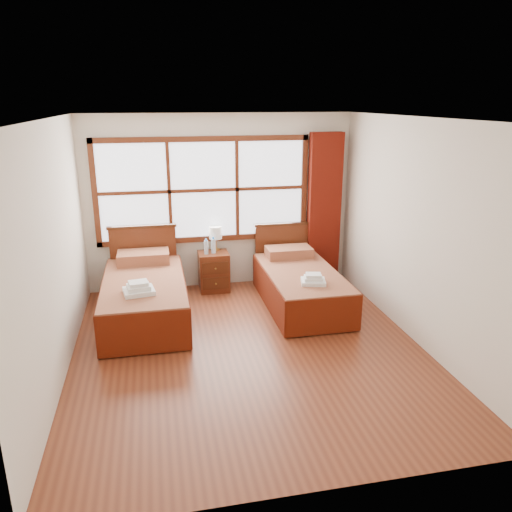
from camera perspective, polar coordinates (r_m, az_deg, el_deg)
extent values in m
plane|color=brown|center=(5.90, -0.78, -10.70)|extent=(4.50, 4.50, 0.00)
plane|color=white|center=(5.20, -0.91, 15.45)|extent=(4.50, 4.50, 0.00)
plane|color=silver|center=(7.56, -4.10, 6.14)|extent=(4.00, 0.00, 4.00)
plane|color=silver|center=(5.41, -22.12, 0.23)|extent=(0.00, 4.50, 4.50)
plane|color=silver|center=(6.09, 17.98, 2.52)|extent=(0.00, 4.50, 4.50)
cube|color=white|center=(7.47, -6.02, 7.50)|extent=(3.00, 0.02, 1.40)
cube|color=#582613|center=(7.61, -5.83, 1.99)|extent=(3.16, 0.06, 0.08)
cube|color=#582613|center=(7.36, -6.19, 13.16)|extent=(3.16, 0.06, 0.08)
cube|color=#582613|center=(7.46, -17.93, 6.74)|extent=(0.08, 0.06, 1.56)
cube|color=#582613|center=(7.75, 5.49, 7.89)|extent=(0.08, 0.06, 1.56)
cube|color=#582613|center=(7.42, -9.88, 7.27)|extent=(0.05, 0.05, 1.40)
cube|color=#582613|center=(7.51, -2.18, 7.65)|extent=(0.05, 0.05, 1.40)
cube|color=#582613|center=(7.45, -6.01, 7.48)|extent=(3.00, 0.05, 0.05)
cube|color=#631409|center=(7.83, 7.79, 5.44)|extent=(0.50, 0.16, 2.30)
cube|color=#401E0D|center=(6.77, -12.51, -5.85)|extent=(0.92, 1.84, 0.30)
cube|color=maroon|center=(6.67, -12.67, -3.68)|extent=(1.03, 2.04, 0.25)
cube|color=#601B0A|center=(6.76, -16.96, -5.12)|extent=(0.03, 2.04, 0.51)
cube|color=#601B0A|center=(6.73, -8.19, -4.60)|extent=(0.03, 2.04, 0.51)
cube|color=#601B0A|center=(5.79, -12.63, -8.65)|extent=(1.03, 0.03, 0.51)
cube|color=maroon|center=(7.30, -12.74, -0.11)|extent=(0.72, 0.42, 0.16)
cube|color=#582613|center=(7.60, -12.66, -0.44)|extent=(0.96, 0.06, 1.00)
cube|color=#401E0D|center=(7.46, -12.92, 3.29)|extent=(1.00, 0.08, 0.04)
cube|color=#401E0D|center=(7.04, 5.17, -4.63)|extent=(0.86, 1.71, 0.28)
cube|color=maroon|center=(6.95, 5.23, -2.68)|extent=(0.96, 1.90, 0.23)
cube|color=#601B0A|center=(6.88, 1.36, -4.05)|extent=(0.03, 1.90, 0.47)
cube|color=#601B0A|center=(7.15, 8.90, -3.43)|extent=(0.03, 1.90, 0.47)
cube|color=#601B0A|center=(6.17, 7.75, -6.84)|extent=(0.96, 0.03, 0.47)
cube|color=maroon|center=(7.52, 3.76, 0.46)|extent=(0.67, 0.39, 0.15)
cube|color=#582613|center=(7.85, 3.12, 0.29)|extent=(0.89, 0.06, 0.93)
cube|color=#401E0D|center=(7.72, 3.18, 3.66)|extent=(0.93, 0.08, 0.04)
cube|color=#582613|center=(7.57, -4.84, -1.76)|extent=(0.44, 0.39, 0.59)
cube|color=#401E0D|center=(7.42, -4.62, -3.14)|extent=(0.39, 0.02, 0.18)
cube|color=#401E0D|center=(7.34, -4.66, -1.41)|extent=(0.39, 0.02, 0.18)
sphere|color=olive|center=(7.40, -4.60, -3.19)|extent=(0.03, 0.03, 0.03)
sphere|color=olive|center=(7.32, -4.65, -1.46)|extent=(0.03, 0.03, 0.03)
cube|color=white|center=(6.18, -13.24, -3.93)|extent=(0.40, 0.36, 0.06)
cube|color=white|center=(6.16, -13.27, -3.47)|extent=(0.30, 0.27, 0.05)
cube|color=white|center=(6.14, -13.30, -3.06)|extent=(0.25, 0.22, 0.04)
cube|color=white|center=(6.48, 6.55, -2.92)|extent=(0.36, 0.33, 0.05)
cube|color=white|center=(6.47, 6.57, -2.54)|extent=(0.27, 0.25, 0.04)
cube|color=white|center=(6.45, 6.58, -2.20)|extent=(0.22, 0.20, 0.04)
cylinder|color=gold|center=(7.61, -4.61, 0.78)|extent=(0.12, 0.12, 0.02)
cylinder|color=gold|center=(7.59, -4.62, 1.42)|extent=(0.03, 0.03, 0.16)
cylinder|color=silver|center=(7.54, -4.65, 2.69)|extent=(0.19, 0.19, 0.19)
cylinder|color=silver|center=(7.39, -5.71, 0.99)|extent=(0.06, 0.06, 0.20)
cylinder|color=blue|center=(7.36, -5.74, 1.85)|extent=(0.03, 0.03, 0.03)
cylinder|color=silver|center=(7.43, -4.88, 1.15)|extent=(0.07, 0.07, 0.22)
cylinder|color=blue|center=(7.40, -4.91, 2.07)|extent=(0.03, 0.03, 0.03)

